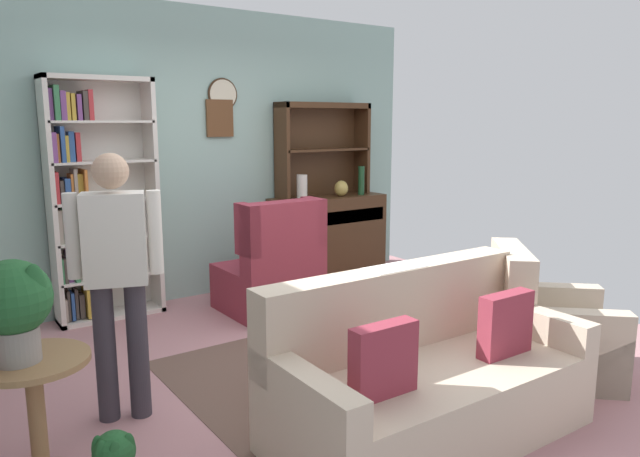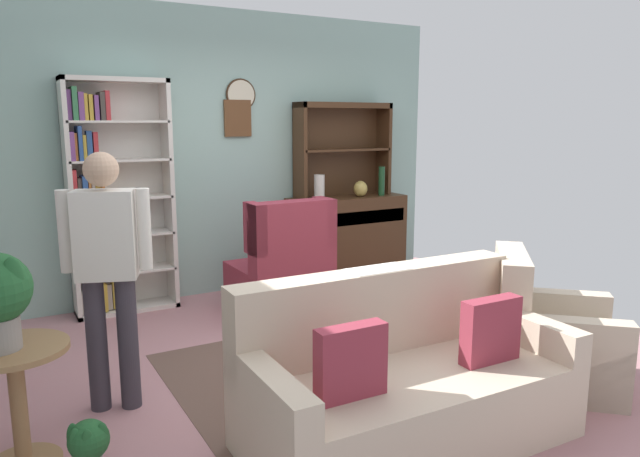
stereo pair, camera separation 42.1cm
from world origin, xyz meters
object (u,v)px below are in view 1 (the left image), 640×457
sideboard (328,233)px  coffee_table (351,332)px  vase_round (341,188)px  potted_plant_large (13,304)px  book_stack (330,318)px  bottle_wine (361,180)px  plant_stand (36,407)px  person_reading (117,268)px  couch_floral (424,380)px  potted_plant_small (114,455)px  armchair_floral (546,333)px  wingback_chair (272,272)px  sideboard_hutch (322,137)px  vase_tall (302,187)px  bookshelf (93,200)px

sideboard → coffee_table: bearing=-122.6°
coffee_table → vase_round: bearing=54.3°
potted_plant_large → vase_round: bearing=32.0°
sideboard → book_stack: bearing=-125.6°
vase_round → coffee_table: size_ratio=0.21×
bottle_wine → plant_stand: bottle_wine is taller
potted_plant_large → person_reading: (0.59, 0.44, -0.02)m
vase_round → person_reading: (-2.93, -1.76, -0.10)m
bottle_wine → couch_floral: bearing=-123.0°
couch_floral → book_stack: couch_floral is taller
sideboard → potted_plant_small: sideboard is taller
vase_round → armchair_floral: vase_round is taller
wingback_chair → coffee_table: bearing=-101.6°
sideboard_hutch → vase_tall: bearing=-154.1°
vase_round → potted_plant_large: (-3.52, -2.21, -0.08)m
coffee_table → book_stack: book_stack is taller
plant_stand → potted_plant_large: 0.53m
plant_stand → couch_floral: bearing=-21.1°
wingback_chair → potted_plant_small: size_ratio=3.75×
plant_stand → potted_plant_small: (0.28, -0.22, -0.23)m
wingback_chair → book_stack: bearing=-106.9°
plant_stand → bottle_wine: bearing=30.2°
book_stack → plant_stand: bearing=-177.8°
vase_round → couch_floral: bearing=-119.1°
sideboard → plant_stand: size_ratio=2.02×
plant_stand → person_reading: 0.85m
potted_plant_large → book_stack: size_ratio=2.13×
bookshelf → vase_tall: size_ratio=8.02×
sideboard → person_reading: size_ratio=0.83×
bookshelf → vase_round: bearing=-3.3°
wingback_chair → potted_plant_large: 2.85m
wingback_chair → book_stack: 1.59m
potted_plant_small → book_stack: bearing=11.1°
plant_stand → potted_plant_small: 0.43m
sideboard → potted_plant_small: bearing=-140.9°
sideboard → book_stack: size_ratio=5.79×
vase_round → book_stack: (-1.70, -2.12, -0.54)m
couch_floral → potted_plant_small: bearing=162.7°
vase_round → bottle_wine: size_ratio=0.54×
sideboard → plant_stand: (-3.34, -2.26, -0.11)m
vase_round → bottle_wine: (0.26, -0.02, 0.07)m
couch_floral → plant_stand: (-1.85, 0.71, 0.09)m
sideboard_hutch → potted_plant_large: 4.19m
armchair_floral → bookshelf: bearing=126.7°
bookshelf → couch_floral: (0.95, -3.05, -0.75)m
armchair_floral → potted_plant_large: size_ratio=2.26×
person_reading → coffee_table: size_ratio=1.95×
vase_round → couch_floral: vase_round is taller
wingback_chair → potted_plant_large: potted_plant_large is taller
sideboard → vase_tall: (-0.39, -0.08, 0.54)m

